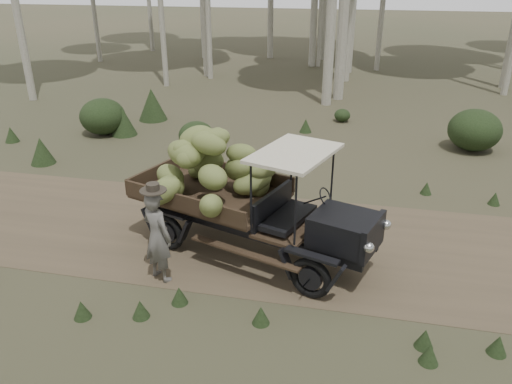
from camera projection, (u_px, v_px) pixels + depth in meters
ground at (378, 251)px, 9.39m from camera, size 120.00×120.00×0.00m
dirt_track at (378, 251)px, 9.39m from camera, size 70.00×4.00×0.01m
banana_truck at (231, 181)px, 9.05m from camera, size 4.86×2.94×2.36m
farmer at (157, 235)px, 8.24m from camera, size 0.70×0.61×1.77m
undergrowth at (335, 258)px, 8.12m from camera, size 23.66×20.57×1.39m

